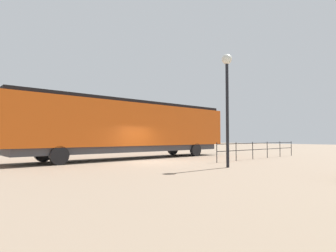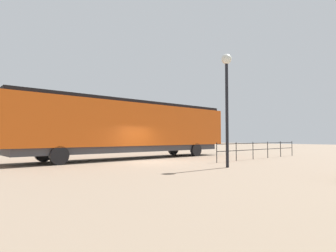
{
  "view_description": "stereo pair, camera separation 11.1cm",
  "coord_description": "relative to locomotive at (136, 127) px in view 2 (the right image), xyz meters",
  "views": [
    {
      "loc": [
        14.15,
        -11.03,
        1.57
      ],
      "look_at": [
        0.22,
        1.3,
        2.37
      ],
      "focal_mm": 29.37,
      "sensor_mm": 36.0,
      "label": 1
    },
    {
      "loc": [
        14.22,
        -10.95,
        1.57
      ],
      "look_at": [
        0.22,
        1.3,
        2.37
      ],
      "focal_mm": 29.37,
      "sensor_mm": 36.0,
      "label": 2
    }
  ],
  "objects": [
    {
      "name": "ground_plane",
      "position": [
        3.32,
        -1.16,
        -2.41
      ],
      "size": [
        120.0,
        120.0,
        0.0
      ],
      "primitive_type": "plane",
      "color": "#84705B"
    },
    {
      "name": "locomotive",
      "position": [
        0.0,
        0.0,
        0.0
      ],
      "size": [
        3.18,
        18.01,
        4.31
      ],
      "color": "#D15114",
      "rests_on": "ground_plane"
    },
    {
      "name": "lamp_post",
      "position": [
        8.62,
        -0.11,
        2.01
      ],
      "size": [
        0.55,
        0.55,
        6.09
      ],
      "color": "black",
      "rests_on": "ground_plane"
    },
    {
      "name": "platform_fence",
      "position": [
        6.5,
        6.86,
        -1.58
      ],
      "size": [
        0.05,
        10.49,
        1.27
      ],
      "color": "black",
      "rests_on": "ground_plane"
    }
  ]
}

